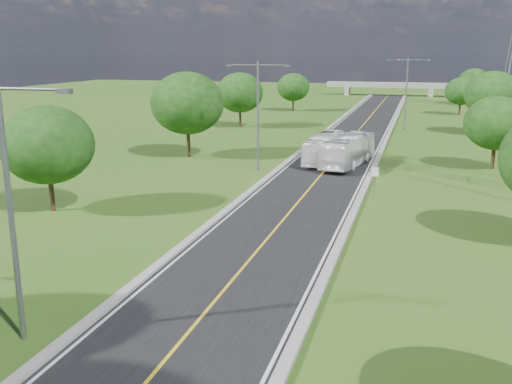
% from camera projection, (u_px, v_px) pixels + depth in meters
% --- Properties ---
extents(ground, '(260.00, 260.00, 0.00)m').
position_uv_depth(ground, '(344.00, 148.00, 65.26)').
color(ground, '#2B5217').
rests_on(ground, ground).
extents(road, '(8.00, 150.00, 0.06)m').
position_uv_depth(road, '(351.00, 140.00, 70.85)').
color(road, black).
rests_on(road, ground).
extents(curb_left, '(0.50, 150.00, 0.22)m').
position_uv_depth(curb_left, '(317.00, 138.00, 71.98)').
color(curb_left, gray).
rests_on(curb_left, ground).
extents(curb_right, '(0.50, 150.00, 0.22)m').
position_uv_depth(curb_right, '(386.00, 141.00, 69.68)').
color(curb_right, gray).
rests_on(curb_right, ground).
extents(speed_limit_sign, '(0.55, 0.09, 2.40)m').
position_uv_depth(speed_limit_sign, '(375.00, 177.00, 42.96)').
color(speed_limit_sign, slate).
rests_on(speed_limit_sign, ground).
extents(overpass, '(30.00, 3.00, 3.20)m').
position_uv_depth(overpass, '(388.00, 86.00, 139.22)').
color(overpass, gray).
rests_on(overpass, ground).
extents(streetlight_near_left, '(5.90, 0.25, 10.00)m').
position_uv_depth(streetlight_near_left, '(8.00, 190.00, 20.72)').
color(streetlight_near_left, slate).
rests_on(streetlight_near_left, ground).
extents(streetlight_mid_left, '(5.90, 0.25, 10.00)m').
position_uv_depth(streetlight_mid_left, '(258.00, 106.00, 51.47)').
color(streetlight_mid_left, slate).
rests_on(streetlight_mid_left, ground).
extents(streetlight_far_right, '(5.90, 0.25, 10.00)m').
position_uv_depth(streetlight_far_right, '(407.00, 87.00, 78.97)').
color(streetlight_far_right, slate).
rests_on(streetlight_far_right, ground).
extents(tree_lb, '(6.30, 6.30, 7.33)m').
position_uv_depth(tree_lb, '(47.00, 145.00, 38.65)').
color(tree_lb, black).
rests_on(tree_lb, ground).
extents(tree_lc, '(7.56, 7.56, 8.79)m').
position_uv_depth(tree_lc, '(187.00, 103.00, 58.65)').
color(tree_lc, black).
rests_on(tree_lc, ground).
extents(tree_ld, '(6.72, 6.72, 7.82)m').
position_uv_depth(tree_ld, '(240.00, 93.00, 81.71)').
color(tree_ld, black).
rests_on(tree_ld, ground).
extents(tree_le, '(5.88, 5.88, 6.84)m').
position_uv_depth(tree_le, '(293.00, 87.00, 103.54)').
color(tree_le, black).
rests_on(tree_le, ground).
extents(tree_rc, '(5.88, 5.88, 6.84)m').
position_uv_depth(tree_rc, '(497.00, 123.00, 52.70)').
color(tree_rc, black).
rests_on(tree_rc, ground).
extents(tree_rd, '(7.14, 7.14, 8.30)m').
position_uv_depth(tree_rd, '(493.00, 94.00, 74.30)').
color(tree_rd, black).
rests_on(tree_rd, ground).
extents(tree_re, '(5.46, 5.46, 6.35)m').
position_uv_depth(tree_re, '(461.00, 91.00, 97.64)').
color(tree_re, black).
rests_on(tree_re, ground).
extents(tree_rf, '(6.30, 6.30, 7.33)m').
position_uv_depth(tree_rf, '(474.00, 82.00, 115.17)').
color(tree_rf, black).
rests_on(tree_rf, ground).
extents(bus_outbound, '(4.20, 10.73, 2.92)m').
position_uv_depth(bus_outbound, '(348.00, 151.00, 54.67)').
color(bus_outbound, white).
rests_on(bus_outbound, road).
extents(bus_inbound, '(2.70, 10.01, 2.76)m').
position_uv_depth(bus_inbound, '(324.00, 148.00, 56.68)').
color(bus_inbound, white).
rests_on(bus_inbound, road).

